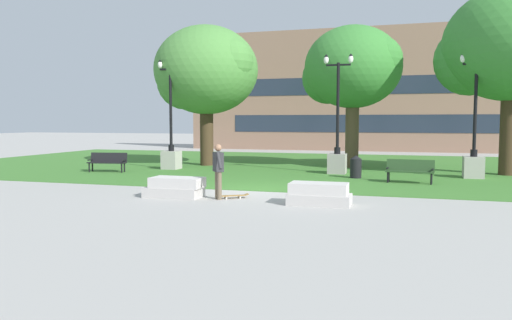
{
  "coord_description": "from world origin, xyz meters",
  "views": [
    {
      "loc": [
        5.03,
        -16.33,
        2.43
      ],
      "look_at": [
        0.55,
        -1.4,
        1.2
      ],
      "focal_mm": 35.0,
      "sensor_mm": 36.0,
      "label": 1
    }
  ],
  "objects_px": {
    "person_skateboarder": "(218,168)",
    "lamp_post_right": "(171,147)",
    "concrete_block_center": "(175,188)",
    "lamp_post_left": "(337,150)",
    "skateboard": "(233,196)",
    "lamp_post_center": "(474,153)",
    "park_bench_near_right": "(108,161)",
    "trash_bin": "(356,167)",
    "concrete_block_left": "(319,194)",
    "park_bench_near_left": "(410,170)"
  },
  "relations": [
    {
      "from": "park_bench_near_right",
      "to": "skateboard",
      "type": "bearing_deg",
      "value": -35.06
    },
    {
      "from": "concrete_block_left",
      "to": "park_bench_near_right",
      "type": "height_order",
      "value": "park_bench_near_right"
    },
    {
      "from": "lamp_post_left",
      "to": "skateboard",
      "type": "bearing_deg",
      "value": -105.02
    },
    {
      "from": "lamp_post_left",
      "to": "lamp_post_center",
      "type": "bearing_deg",
      "value": -1.25
    },
    {
      "from": "person_skateboarder",
      "to": "lamp_post_right",
      "type": "relative_size",
      "value": 0.31
    },
    {
      "from": "concrete_block_center",
      "to": "person_skateboarder",
      "type": "xyz_separation_m",
      "value": [
        1.45,
        0.05,
        0.66
      ]
    },
    {
      "from": "skateboard",
      "to": "lamp_post_center",
      "type": "xyz_separation_m",
      "value": [
        7.93,
        8.04,
        1.0
      ]
    },
    {
      "from": "lamp_post_right",
      "to": "trash_bin",
      "type": "bearing_deg",
      "value": -8.2
    },
    {
      "from": "skateboard",
      "to": "park_bench_near_right",
      "type": "xyz_separation_m",
      "value": [
        -8.29,
        5.82,
        0.45
      ]
    },
    {
      "from": "person_skateboarder",
      "to": "lamp_post_left",
      "type": "distance_m",
      "value": 8.79
    },
    {
      "from": "concrete_block_center",
      "to": "lamp_post_right",
      "type": "bearing_deg",
      "value": 117.05
    },
    {
      "from": "concrete_block_left",
      "to": "lamp_post_right",
      "type": "xyz_separation_m",
      "value": [
        -8.83,
        8.37,
        0.8
      ]
    },
    {
      "from": "park_bench_near_left",
      "to": "trash_bin",
      "type": "bearing_deg",
      "value": 153.33
    },
    {
      "from": "concrete_block_center",
      "to": "lamp_post_right",
      "type": "height_order",
      "value": "lamp_post_right"
    },
    {
      "from": "concrete_block_left",
      "to": "park_bench_near_right",
      "type": "bearing_deg",
      "value": 150.64
    },
    {
      "from": "concrete_block_left",
      "to": "lamp_post_right",
      "type": "relative_size",
      "value": 0.33
    },
    {
      "from": "lamp_post_right",
      "to": "trash_bin",
      "type": "xyz_separation_m",
      "value": [
        9.21,
        -1.33,
        -0.61
      ]
    },
    {
      "from": "concrete_block_left",
      "to": "lamp_post_right",
      "type": "height_order",
      "value": "lamp_post_right"
    },
    {
      "from": "person_skateboarder",
      "to": "lamp_post_right",
      "type": "bearing_deg",
      "value": 124.61
    },
    {
      "from": "park_bench_near_left",
      "to": "person_skateboarder",
      "type": "bearing_deg",
      "value": -134.79
    },
    {
      "from": "park_bench_near_left",
      "to": "lamp_post_center",
      "type": "distance_m",
      "value": 3.64
    },
    {
      "from": "lamp_post_left",
      "to": "park_bench_near_left",
      "type": "bearing_deg",
      "value": -39.83
    },
    {
      "from": "park_bench_near_left",
      "to": "lamp_post_right",
      "type": "bearing_deg",
      "value": 168.0
    },
    {
      "from": "person_skateboarder",
      "to": "lamp_post_right",
      "type": "height_order",
      "value": "lamp_post_right"
    },
    {
      "from": "lamp_post_left",
      "to": "person_skateboarder",
      "type": "bearing_deg",
      "value": -107.0
    },
    {
      "from": "lamp_post_center",
      "to": "person_skateboarder",
      "type": "bearing_deg",
      "value": -135.08
    },
    {
      "from": "person_skateboarder",
      "to": "trash_bin",
      "type": "height_order",
      "value": "person_skateboarder"
    },
    {
      "from": "park_bench_near_left",
      "to": "lamp_post_left",
      "type": "height_order",
      "value": "lamp_post_left"
    },
    {
      "from": "concrete_block_center",
      "to": "park_bench_near_right",
      "type": "bearing_deg",
      "value": 136.61
    },
    {
      "from": "park_bench_near_left",
      "to": "lamp_post_right",
      "type": "xyz_separation_m",
      "value": [
        -11.38,
        2.42,
        0.57
      ]
    },
    {
      "from": "park_bench_near_left",
      "to": "lamp_post_center",
      "type": "xyz_separation_m",
      "value": [
        2.58,
        2.51,
        0.54
      ]
    },
    {
      "from": "park_bench_near_right",
      "to": "trash_bin",
      "type": "distance_m",
      "value": 11.49
    },
    {
      "from": "person_skateboarder",
      "to": "skateboard",
      "type": "relative_size",
      "value": 1.76
    },
    {
      "from": "park_bench_near_right",
      "to": "trash_bin",
      "type": "xyz_separation_m",
      "value": [
        11.47,
        0.8,
        -0.04
      ]
    },
    {
      "from": "lamp_post_right",
      "to": "concrete_block_center",
      "type": "bearing_deg",
      "value": -62.95
    },
    {
      "from": "person_skateboarder",
      "to": "lamp_post_left",
      "type": "relative_size",
      "value": 0.32
    },
    {
      "from": "concrete_block_left",
      "to": "lamp_post_center",
      "type": "xyz_separation_m",
      "value": [
        5.13,
        8.46,
        0.77
      ]
    },
    {
      "from": "lamp_post_right",
      "to": "skateboard",
      "type": "bearing_deg",
      "value": -52.79
    },
    {
      "from": "lamp_post_center",
      "to": "lamp_post_left",
      "type": "distance_m",
      "value": 5.74
    },
    {
      "from": "lamp_post_center",
      "to": "lamp_post_left",
      "type": "height_order",
      "value": "lamp_post_left"
    },
    {
      "from": "park_bench_near_left",
      "to": "lamp_post_right",
      "type": "distance_m",
      "value": 11.65
    },
    {
      "from": "person_skateboarder",
      "to": "skateboard",
      "type": "xyz_separation_m",
      "value": [
        0.38,
        0.25,
        -0.88
      ]
    },
    {
      "from": "concrete_block_center",
      "to": "lamp_post_left",
      "type": "relative_size",
      "value": 0.34
    },
    {
      "from": "concrete_block_center",
      "to": "trash_bin",
      "type": "relative_size",
      "value": 1.93
    },
    {
      "from": "person_skateboarder",
      "to": "lamp_post_left",
      "type": "xyz_separation_m",
      "value": [
        2.57,
        8.41,
        0.14
      ]
    },
    {
      "from": "concrete_block_center",
      "to": "lamp_post_left",
      "type": "distance_m",
      "value": 9.4
    },
    {
      "from": "skateboard",
      "to": "person_skateboarder",
      "type": "bearing_deg",
      "value": -147.14
    },
    {
      "from": "concrete_block_center",
      "to": "park_bench_near_right",
      "type": "distance_m",
      "value": 8.9
    },
    {
      "from": "person_skateboarder",
      "to": "lamp_post_right",
      "type": "xyz_separation_m",
      "value": [
        -5.65,
        8.19,
        0.14
      ]
    },
    {
      "from": "park_bench_near_right",
      "to": "lamp_post_left",
      "type": "bearing_deg",
      "value": 12.62
    }
  ]
}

